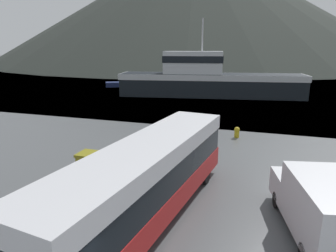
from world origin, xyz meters
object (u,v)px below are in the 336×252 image
object	(u,v)px
tour_bus	(148,178)
storage_bin	(90,165)
fishing_boat	(207,79)
small_boat	(122,84)
delivery_van	(322,206)

from	to	relation	value
tour_bus	storage_bin	xyz separation A→B (m)	(-4.43, 2.76, -1.11)
fishing_boat	small_boat	xyz separation A→B (m)	(-16.45, 6.08, -1.99)
fishing_boat	storage_bin	world-z (taller)	fishing_boat
delivery_van	small_boat	size ratio (longest dim) A/B	1.03
storage_bin	delivery_van	bearing A→B (deg)	-10.39
small_boat	delivery_van	bearing A→B (deg)	-173.25
tour_bus	delivery_van	bearing A→B (deg)	14.21
tour_bus	fishing_boat	distance (m)	32.45
tour_bus	fishing_boat	xyz separation A→B (m)	(-3.41, 32.26, 0.54)
delivery_van	tour_bus	bearing A→B (deg)	174.57
storage_bin	small_boat	bearing A→B (deg)	113.44
storage_bin	tour_bus	bearing A→B (deg)	-31.92
tour_bus	delivery_van	size ratio (longest dim) A/B	2.03
fishing_boat	storage_bin	size ratio (longest dim) A/B	17.88
delivery_van	fishing_boat	distance (m)	33.04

